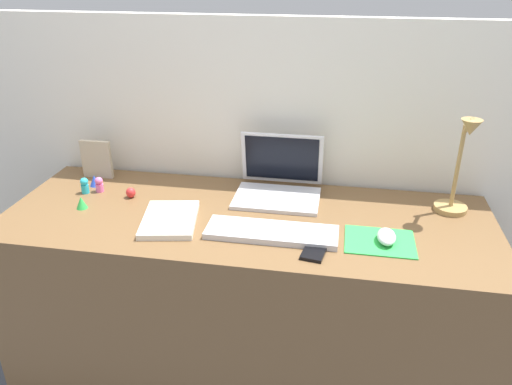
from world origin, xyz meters
name	(u,v)px	position (x,y,z in m)	size (l,w,h in m)	color
ground_plane	(248,381)	(0.00, 0.00, 0.00)	(6.00, 6.00, 0.00)	#474C56
back_wall	(263,192)	(0.00, 0.34, 0.67)	(2.84, 0.05, 1.34)	silver
desk	(247,305)	(0.00, 0.00, 0.37)	(1.64, 0.61, 0.74)	brown
laptop	(279,180)	(0.08, 0.19, 0.79)	(0.30, 0.25, 0.21)	silver
keyboard	(272,232)	(0.10, -0.11, 0.75)	(0.41, 0.13, 0.02)	silver
mousepad	(380,241)	(0.43, -0.09, 0.74)	(0.21, 0.17, 0.00)	green
mouse	(386,237)	(0.45, -0.09, 0.76)	(0.06, 0.10, 0.03)	silver
cell_phone	(315,249)	(0.24, -0.18, 0.74)	(0.06, 0.13, 0.01)	black
desk_lamp	(460,169)	(0.68, 0.13, 0.90)	(0.11, 0.16, 0.35)	#A5844C
notebook_pad	(170,220)	(-0.24, -0.09, 0.75)	(0.17, 0.24, 0.02)	silver
picture_frame	(97,159)	(-0.63, 0.22, 0.81)	(0.12, 0.02, 0.15)	#B2A58C
toy_figurine_pink	(99,184)	(-0.57, 0.10, 0.77)	(0.03, 0.03, 0.06)	pink
toy_figurine_green	(81,203)	(-0.57, -0.04, 0.76)	(0.04, 0.04, 0.04)	green
toy_figurine_red	(131,193)	(-0.44, 0.07, 0.76)	(0.03, 0.03, 0.04)	red
toy_figurine_cyan	(85,185)	(-0.62, 0.08, 0.77)	(0.03, 0.03, 0.06)	#28B7CC
toy_figurine_blue	(94,181)	(-0.61, 0.14, 0.76)	(0.04, 0.04, 0.04)	blue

